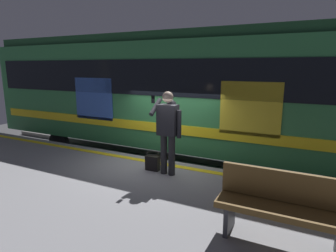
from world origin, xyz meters
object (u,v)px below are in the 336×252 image
object	(u,v)px
handbag	(153,162)
train_carriage	(185,89)
bench	(282,206)
passenger	(168,126)

from	to	relation	value
handbag	train_carriage	bearing A→B (deg)	-80.64
bench	train_carriage	bearing A→B (deg)	-53.04
passenger	handbag	size ratio (longest dim) A/B	4.42
train_carriage	bench	distance (m)	5.37
handbag	bench	bearing A→B (deg)	151.51
train_carriage	handbag	world-z (taller)	train_carriage
passenger	bench	world-z (taller)	passenger
handbag	bench	world-z (taller)	bench
train_carriage	passenger	xyz separation A→B (m)	(-0.84, 2.78, -0.52)
train_carriage	handbag	bearing A→B (deg)	99.36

